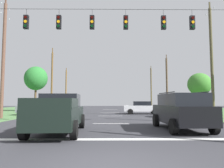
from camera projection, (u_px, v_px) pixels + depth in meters
stop_bar_stripe at (112, 139)px, 8.68m from camera, size 15.58×0.45×0.01m
lane_dash_0 at (111, 124)px, 14.66m from camera, size 2.50×0.15×0.01m
lane_dash_1 at (111, 116)px, 21.97m from camera, size 2.50×0.15×0.01m
lane_dash_2 at (110, 113)px, 27.82m from camera, size 2.50×0.15×0.01m
lane_dash_3 at (110, 109)px, 38.02m from camera, size 2.50×0.15×0.01m
overhead_signal_span at (110, 53)px, 14.25m from camera, size 18.79×0.31×8.35m
pickup_truck at (59, 113)px, 10.53m from camera, size 2.48×5.49×1.95m
suv_black at (181, 110)px, 11.55m from camera, size 2.35×4.87×2.05m
distant_car_crossing_white at (142, 107)px, 25.37m from camera, size 4.42×2.26×1.52m
distant_car_oncoming at (38, 108)px, 23.03m from camera, size 4.31×2.03×1.52m
utility_pole_mid_right at (212, 60)px, 20.28m from camera, size 0.28×1.75×11.33m
utility_pole_far_right at (167, 83)px, 35.49m from camera, size 0.32×1.78×9.47m
utility_pole_near_left at (151, 87)px, 48.79m from camera, size 0.30×1.60×9.75m
utility_pole_far_left at (3, 57)px, 19.24m from camera, size 0.30×1.62×11.21m
utility_pole_distant_right at (52, 80)px, 35.16m from camera, size 0.29×1.99×10.55m
utility_pole_distant_left at (66, 88)px, 48.41m from camera, size 0.30×1.62×9.21m
tree_roadside_far_right at (36, 79)px, 31.34m from camera, size 3.39×3.39×6.71m
tree_roadside_left at (199, 84)px, 32.88m from camera, size 3.65×3.65×5.93m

